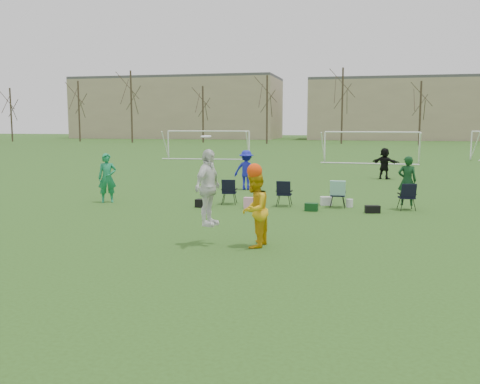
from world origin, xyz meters
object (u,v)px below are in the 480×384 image
(center_contest, at_px, (233,199))
(goal_mid, at_px, (371,138))
(fielder_green_near, at_px, (107,178))
(fielder_black, at_px, (385,163))
(fielder_blue, at_px, (246,170))
(goal_left, at_px, (208,137))

(center_contest, xyz_separation_m, goal_mid, (3.64, 30.69, 0.72))
(fielder_green_near, relative_size, goal_mid, 0.26)
(fielder_green_near, relative_size, fielder_black, 1.10)
(fielder_green_near, distance_m, goal_mid, 26.58)
(fielder_black, height_order, goal_mid, goal_mid)
(fielder_blue, height_order, fielder_black, fielder_blue)
(fielder_green_near, bearing_deg, fielder_blue, 22.40)
(goal_mid, bearing_deg, fielder_blue, -102.82)
(fielder_black, bearing_deg, fielder_blue, 73.98)
(fielder_green_near, xyz_separation_m, fielder_black, (10.89, 11.69, -0.09))
(fielder_green_near, xyz_separation_m, goal_mid, (10.26, 24.50, 0.96))
(fielder_blue, relative_size, goal_mid, 0.25)
(fielder_black, xyz_separation_m, center_contest, (-4.27, -17.88, 0.33))
(fielder_green_near, bearing_deg, fielder_black, 19.76)
(center_contest, distance_m, goal_mid, 30.91)
(goal_mid, bearing_deg, fielder_black, -83.18)
(fielder_blue, xyz_separation_m, goal_mid, (5.83, 19.28, 1.00))
(fielder_green_near, distance_m, fielder_blue, 6.85)
(center_contest, bearing_deg, fielder_blue, 100.84)
(center_contest, bearing_deg, goal_left, 107.58)
(goal_left, relative_size, goal_mid, 1.00)
(goal_left, height_order, goal_mid, same)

